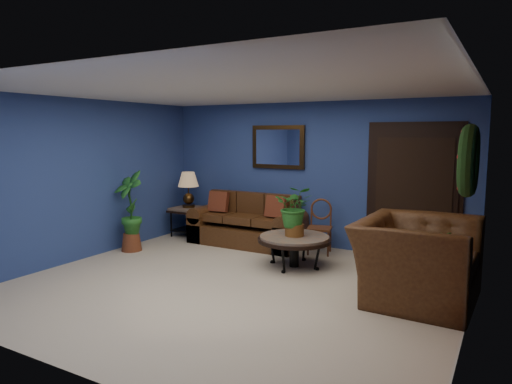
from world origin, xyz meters
The scene contains 18 objects.
floor centered at (0.00, 0.00, 0.00)m, with size 5.50×5.50×0.00m, color #C1B3A0.
wall_back centered at (0.00, 2.50, 1.25)m, with size 5.50×0.04×2.50m, color navy.
wall_left centered at (-2.75, 0.00, 1.25)m, with size 0.04×5.00×2.50m, color navy.
wall_right_brick centered at (2.75, 0.00, 1.25)m, with size 0.04×5.00×2.50m, color maroon.
ceiling centered at (0.00, 0.00, 2.50)m, with size 5.50×5.00×0.02m, color silver.
crown_molding centered at (2.72, 0.00, 2.43)m, with size 0.03×5.00×0.14m, color white.
wall_mirror centered at (-0.60, 2.46, 1.72)m, with size 1.02×0.06×0.77m, color #432B12.
closet_door centered at (1.75, 2.47, 1.05)m, with size 1.44×0.06×2.18m, color black.
wreath centered at (2.69, 0.05, 1.70)m, with size 0.72×0.72×0.16m, color black.
sofa centered at (-0.98, 2.08, 0.30)m, with size 2.01×0.87×0.91m.
coffee_table centered at (0.33, 1.17, 0.41)m, with size 1.08×1.08×0.46m.
end_table centered at (-2.30, 2.05, 0.42)m, with size 0.61×0.61×0.55m.
table_lamp centered at (-2.30, 2.05, 0.98)m, with size 0.39×0.39×0.65m.
side_chair centered at (0.36, 2.11, 0.50)m, with size 0.46×0.46×0.89m.
armchair centered at (2.15, 0.66, 0.48)m, with size 1.48×1.29×0.96m, color #4D2E16.
coffee_plant centered at (0.33, 1.17, 0.87)m, with size 0.68×0.63×0.74m.
floor_plant centered at (2.35, 0.90, 0.42)m, with size 0.37×0.30×0.81m.
tall_plant centered at (-2.45, 0.67, 0.72)m, with size 0.67×0.54×1.35m.
Camera 1 is at (3.06, -4.84, 1.97)m, focal length 32.00 mm.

